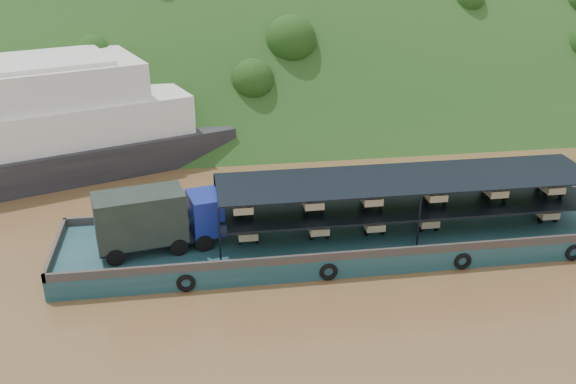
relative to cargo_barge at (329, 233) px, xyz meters
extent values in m
plane|color=brown|center=(-0.25, -0.92, -1.20)|extent=(160.00, 160.00, 0.00)
cube|color=#173A15|center=(-0.25, 35.08, -1.20)|extent=(140.00, 39.60, 39.60)
cube|color=#11363E|center=(1.23, 0.08, -0.60)|extent=(35.00, 7.00, 1.20)
cube|color=#592D19|center=(1.23, 3.48, 0.25)|extent=(35.00, 0.20, 0.50)
cube|color=#592D19|center=(1.23, -3.32, 0.25)|extent=(35.00, 0.20, 0.50)
cube|color=#592D19|center=(-16.17, 0.08, 0.25)|extent=(0.20, 7.00, 0.50)
torus|color=black|center=(-8.77, -3.47, -0.65)|extent=(1.06, 0.26, 1.06)
torus|color=black|center=(-0.77, -3.47, -0.65)|extent=(1.06, 0.26, 1.06)
torus|color=black|center=(7.23, -3.47, -0.65)|extent=(1.06, 0.26, 1.06)
torus|color=black|center=(14.23, -3.47, -0.65)|extent=(1.06, 0.26, 1.06)
cylinder|color=black|center=(-12.57, -2.01, 0.52)|extent=(1.09, 0.56, 1.04)
cylinder|color=black|center=(-13.00, 0.13, 0.52)|extent=(1.09, 0.56, 1.04)
cylinder|color=black|center=(-9.10, -1.32, 0.52)|extent=(1.09, 0.56, 1.04)
cylinder|color=black|center=(-9.53, 0.82, 0.52)|extent=(1.09, 0.56, 1.04)
cylinder|color=black|center=(-7.67, -1.03, 0.52)|extent=(1.09, 0.56, 1.04)
cylinder|color=black|center=(-8.10, 1.11, 0.52)|extent=(1.09, 0.56, 1.04)
cube|color=black|center=(-10.13, -0.41, 0.67)|extent=(7.38, 3.63, 0.21)
cube|color=navy|center=(-7.48, 0.12, 1.87)|extent=(2.22, 2.79, 2.29)
cube|color=black|center=(-6.61, 0.29, 2.28)|extent=(0.47, 2.05, 0.94)
cube|color=black|center=(-11.15, -0.62, 2.18)|extent=(5.38, 3.43, 2.91)
cube|color=black|center=(4.73, 0.08, 1.66)|extent=(23.00, 5.00, 0.12)
cube|color=black|center=(4.73, 0.08, 3.30)|extent=(23.00, 5.00, 0.08)
cylinder|color=black|center=(-6.77, -2.42, 1.65)|extent=(0.12, 0.12, 3.30)
cylinder|color=black|center=(-6.77, 2.58, 1.65)|extent=(0.12, 0.12, 3.30)
cylinder|color=black|center=(4.73, -2.42, 1.65)|extent=(0.12, 0.12, 3.30)
cylinder|color=black|center=(4.73, 2.58, 1.65)|extent=(0.12, 0.12, 3.30)
cylinder|color=black|center=(16.23, 2.58, 1.65)|extent=(0.12, 0.12, 3.30)
cylinder|color=black|center=(-5.06, 1.13, 0.26)|extent=(0.12, 0.52, 0.52)
cylinder|color=black|center=(-5.56, -0.67, 0.26)|extent=(0.14, 0.52, 0.52)
cylinder|color=black|center=(-4.56, -0.67, 0.26)|extent=(0.14, 0.52, 0.52)
cube|color=tan|center=(-5.06, -0.32, 0.60)|extent=(1.15, 1.50, 0.44)
cube|color=red|center=(-5.06, 0.83, 0.78)|extent=(0.55, 0.80, 0.80)
cube|color=red|center=(-5.06, 0.63, 1.28)|extent=(0.50, 0.10, 0.10)
cylinder|color=black|center=(-0.79, 1.13, 0.26)|extent=(0.12, 0.52, 0.52)
cylinder|color=black|center=(-1.29, -0.67, 0.26)|extent=(0.14, 0.52, 0.52)
cylinder|color=black|center=(-0.29, -0.67, 0.26)|extent=(0.14, 0.52, 0.52)
cube|color=beige|center=(-0.79, -0.32, 0.60)|extent=(1.15, 1.50, 0.44)
cube|color=red|center=(-0.79, 0.83, 0.78)|extent=(0.55, 0.80, 0.80)
cube|color=red|center=(-0.79, 0.63, 1.28)|extent=(0.50, 0.10, 0.10)
cylinder|color=black|center=(2.65, 1.13, 0.26)|extent=(0.12, 0.52, 0.52)
cylinder|color=black|center=(2.15, -0.67, 0.26)|extent=(0.14, 0.52, 0.52)
cylinder|color=black|center=(3.15, -0.67, 0.26)|extent=(0.14, 0.52, 0.52)
cube|color=beige|center=(2.65, -0.32, 0.60)|extent=(1.15, 1.50, 0.44)
cube|color=red|center=(2.65, 0.83, 0.78)|extent=(0.55, 0.80, 0.80)
cube|color=red|center=(2.65, 0.63, 1.28)|extent=(0.50, 0.10, 0.10)
cylinder|color=black|center=(6.07, 1.13, 0.26)|extent=(0.12, 0.52, 0.52)
cylinder|color=black|center=(5.57, -0.67, 0.26)|extent=(0.14, 0.52, 0.52)
cylinder|color=black|center=(6.57, -0.67, 0.26)|extent=(0.14, 0.52, 0.52)
cube|color=tan|center=(6.07, -0.32, 0.60)|extent=(1.15, 1.50, 0.44)
cube|color=red|center=(6.07, 0.83, 0.78)|extent=(0.55, 0.80, 0.80)
cube|color=red|center=(6.07, 0.63, 1.28)|extent=(0.50, 0.10, 0.10)
cylinder|color=black|center=(13.94, 1.13, 0.26)|extent=(0.12, 0.52, 0.52)
cylinder|color=black|center=(13.44, -0.67, 0.26)|extent=(0.14, 0.52, 0.52)
cylinder|color=black|center=(14.44, -0.67, 0.26)|extent=(0.14, 0.52, 0.52)
cube|color=#C4AE8B|center=(13.94, -0.32, 0.60)|extent=(1.15, 1.50, 0.44)
cube|color=red|center=(13.94, 0.83, 0.78)|extent=(0.55, 0.80, 0.80)
cube|color=red|center=(13.94, 0.63, 1.28)|extent=(0.50, 0.10, 0.10)
cylinder|color=black|center=(-5.30, 1.13, 1.98)|extent=(0.12, 0.52, 0.52)
cylinder|color=black|center=(-5.80, -0.67, 1.98)|extent=(0.14, 0.52, 0.52)
cylinder|color=black|center=(-4.80, -0.67, 1.98)|extent=(0.14, 0.52, 0.52)
cube|color=beige|center=(-5.30, -0.32, 2.32)|extent=(1.15, 1.50, 0.44)
cube|color=red|center=(-5.30, 0.83, 2.50)|extent=(0.55, 0.80, 0.80)
cube|color=red|center=(-5.30, 0.63, 3.00)|extent=(0.50, 0.10, 0.10)
cylinder|color=black|center=(-1.15, 1.13, 1.98)|extent=(0.12, 0.52, 0.52)
cylinder|color=black|center=(-1.65, -0.67, 1.98)|extent=(0.14, 0.52, 0.52)
cylinder|color=black|center=(-0.65, -0.67, 1.98)|extent=(0.14, 0.52, 0.52)
cube|color=beige|center=(-1.15, -0.32, 2.32)|extent=(1.15, 1.50, 0.44)
cube|color=#193D9B|center=(-1.15, 0.83, 2.50)|extent=(0.55, 0.80, 0.80)
cube|color=#193D9B|center=(-1.15, 0.63, 3.00)|extent=(0.50, 0.10, 0.10)
cylinder|color=black|center=(2.41, 1.13, 1.98)|extent=(0.12, 0.52, 0.52)
cylinder|color=black|center=(1.91, -0.67, 1.98)|extent=(0.14, 0.52, 0.52)
cylinder|color=black|center=(2.91, -0.67, 1.98)|extent=(0.14, 0.52, 0.52)
cube|color=beige|center=(2.41, -0.32, 2.32)|extent=(1.15, 1.50, 0.44)
cube|color=red|center=(2.41, 0.83, 2.50)|extent=(0.55, 0.80, 0.80)
cube|color=red|center=(2.41, 0.63, 3.00)|extent=(0.50, 0.10, 0.10)
cylinder|color=black|center=(6.40, 1.13, 1.98)|extent=(0.12, 0.52, 0.52)
cylinder|color=black|center=(5.90, -0.67, 1.98)|extent=(0.14, 0.52, 0.52)
cylinder|color=black|center=(6.90, -0.67, 1.98)|extent=(0.14, 0.52, 0.52)
cube|color=beige|center=(6.40, -0.32, 2.32)|extent=(1.15, 1.50, 0.44)
cube|color=#B71E0C|center=(6.40, 0.83, 2.50)|extent=(0.55, 0.80, 0.80)
cube|color=#B71E0C|center=(6.40, 0.63, 3.00)|extent=(0.50, 0.10, 0.10)
cylinder|color=black|center=(10.29, 1.13, 1.98)|extent=(0.12, 0.52, 0.52)
cylinder|color=black|center=(9.79, -0.67, 1.98)|extent=(0.14, 0.52, 0.52)
cylinder|color=black|center=(10.79, -0.67, 1.98)|extent=(0.14, 0.52, 0.52)
cube|color=#C9BC8E|center=(10.29, -0.32, 2.32)|extent=(1.15, 1.50, 0.44)
cube|color=#AF110B|center=(10.29, 0.83, 2.50)|extent=(0.55, 0.80, 0.80)
cube|color=#AF110B|center=(10.29, 0.63, 3.00)|extent=(0.50, 0.10, 0.10)
cylinder|color=black|center=(14.02, 1.13, 1.98)|extent=(0.12, 0.52, 0.52)
cylinder|color=black|center=(13.52, -0.67, 1.98)|extent=(0.14, 0.52, 0.52)
cylinder|color=black|center=(14.52, -0.67, 1.98)|extent=(0.14, 0.52, 0.52)
cube|color=beige|center=(14.02, -0.32, 2.32)|extent=(1.15, 1.50, 0.44)
cube|color=beige|center=(14.02, 0.83, 2.50)|extent=(0.55, 0.80, 0.80)
cube|color=beige|center=(14.02, 0.63, 3.00)|extent=(0.50, 0.10, 0.10)
camera|label=1|loc=(-7.79, -34.21, 18.00)|focal=40.00mm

